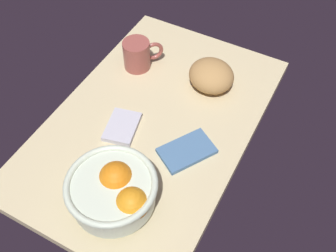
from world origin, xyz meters
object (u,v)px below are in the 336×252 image
fruit_bowl (115,191)px  bread_loaf (211,76)px  napkin_folded (122,127)px  napkin_spare (187,151)px  mug (138,54)px

fruit_bowl → bread_loaf: 46.67cm
bread_loaf → napkin_folded: 30.47cm
fruit_bowl → bread_loaf: fruit_bowl is taller
bread_loaf → napkin_spare: bread_loaf is taller
napkin_folded → mug: size_ratio=1.05×
fruit_bowl → napkin_folded: bearing=-150.7°
bread_loaf → napkin_folded: (26.56, -14.53, -3.41)cm
fruit_bowl → mug: 48.27cm
napkin_folded → napkin_spare: 19.27cm
napkin_folded → bread_loaf: bearing=151.3°
fruit_bowl → napkin_spare: fruit_bowl is taller
bread_loaf → napkin_folded: bearing=-28.7°
napkin_folded → mug: bearing=-159.3°
fruit_bowl → mug: (-43.81, -20.19, -1.48)cm
napkin_folded → napkin_spare: bearing=93.9°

